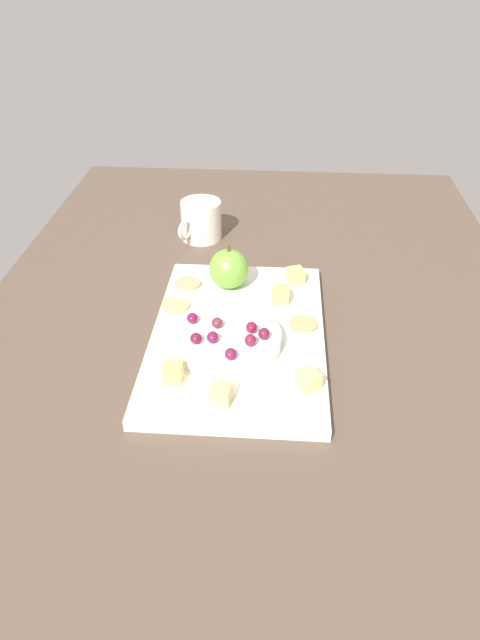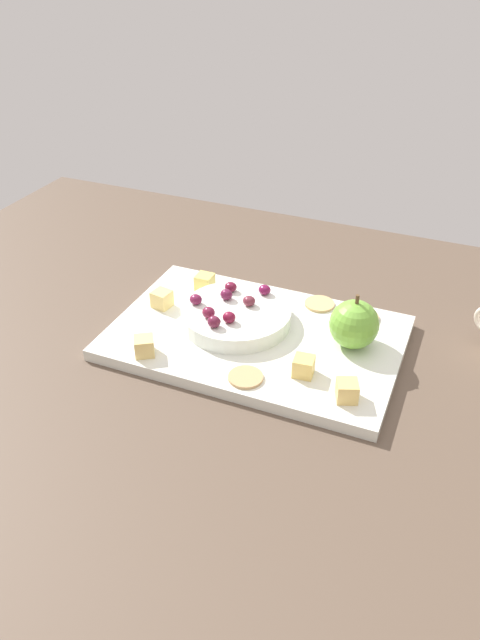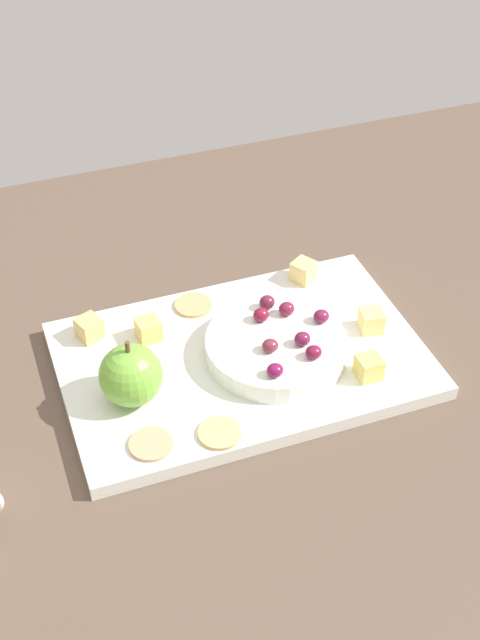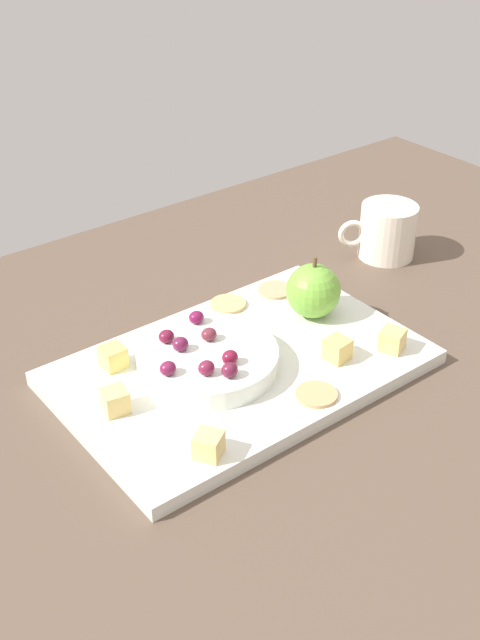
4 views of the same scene
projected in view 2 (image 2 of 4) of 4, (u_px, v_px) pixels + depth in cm
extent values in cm
cube|color=brown|center=(274.00, 368.00, 82.99)|extent=(136.76, 90.21, 3.71)
cube|color=silver|center=(256.00, 338.00, 84.29)|extent=(39.65, 25.56, 1.68)
cylinder|color=white|center=(236.00, 316.00, 85.30)|extent=(15.55, 15.55, 2.31)
sphere|color=#70B03A|center=(354.00, 324.00, 79.70)|extent=(6.62, 6.62, 6.62)
cylinder|color=brown|center=(357.00, 299.00, 77.51)|extent=(0.50, 0.50, 1.20)
cube|color=#EEC766|center=(304.00, 366.00, 75.57)|extent=(2.76, 2.76, 2.52)
cube|color=#E7D267|center=(205.00, 282.00, 92.84)|extent=(2.55, 2.55, 2.52)
cube|color=#F4D378|center=(162.00, 299.00, 88.81)|extent=(2.91, 2.91, 2.52)
cube|color=#EFC66C|center=(347.00, 391.00, 71.68)|extent=(3.25, 3.25, 2.52)
cube|color=#F2D078|center=(144.00, 346.00, 79.09)|extent=(3.47, 3.47, 2.52)
cylinder|color=tan|center=(320.00, 304.00, 89.67)|extent=(4.43, 4.43, 0.40)
cylinder|color=tan|center=(246.00, 377.00, 75.44)|extent=(4.43, 4.43, 0.40)
cylinder|color=tan|center=(364.00, 317.00, 86.75)|extent=(4.43, 4.43, 0.40)
ellipsoid|color=maroon|center=(265.00, 290.00, 87.54)|extent=(1.80, 1.62, 1.45)
ellipsoid|color=maroon|center=(196.00, 299.00, 85.31)|extent=(1.80, 1.62, 1.49)
ellipsoid|color=maroon|center=(230.00, 316.00, 81.65)|extent=(1.80, 1.62, 1.59)
ellipsoid|color=maroon|center=(226.00, 295.00, 86.32)|extent=(1.80, 1.62, 1.59)
ellipsoid|color=maroon|center=(249.00, 301.00, 85.01)|extent=(1.80, 1.62, 1.45)
ellipsoid|color=maroon|center=(210.00, 311.00, 82.65)|extent=(1.80, 1.62, 1.61)
ellipsoid|color=maroon|center=(214.00, 322.00, 80.48)|extent=(1.80, 1.62, 1.65)
ellipsoid|color=maroon|center=(231.00, 287.00, 88.21)|extent=(1.80, 1.62, 1.45)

